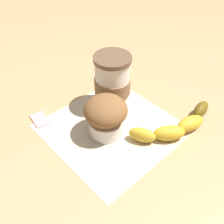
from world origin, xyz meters
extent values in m
plane|color=tan|center=(0.00, 0.00, 0.00)|extent=(3.00, 3.00, 0.00)
cube|color=beige|center=(0.00, 0.00, 0.00)|extent=(0.27, 0.27, 0.00)
cylinder|color=white|center=(-0.06, 0.06, 0.06)|extent=(0.08, 0.08, 0.12)
cylinder|color=brown|center=(-0.06, 0.06, 0.13)|extent=(0.09, 0.09, 0.01)
cylinder|color=#846042|center=(-0.06, 0.06, 0.06)|extent=(0.08, 0.08, 0.04)
cylinder|color=white|center=(0.00, -0.02, 0.02)|extent=(0.07, 0.07, 0.04)
ellipsoid|color=brown|center=(0.00, -0.02, 0.07)|extent=(0.09, 0.09, 0.06)
ellipsoid|color=gold|center=(0.07, 0.02, 0.02)|extent=(0.06, 0.05, 0.03)
ellipsoid|color=gold|center=(0.10, 0.07, 0.02)|extent=(0.07, 0.08, 0.03)
ellipsoid|color=gold|center=(0.12, 0.13, 0.02)|extent=(0.05, 0.07, 0.03)
ellipsoid|color=brown|center=(0.11, 0.18, 0.02)|extent=(0.04, 0.06, 0.03)
cube|color=pink|center=(-0.13, -0.11, 0.00)|extent=(0.05, 0.04, 0.01)
camera|label=1|loc=(0.31, -0.27, 0.43)|focal=42.00mm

